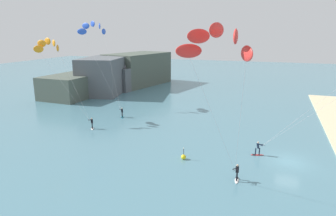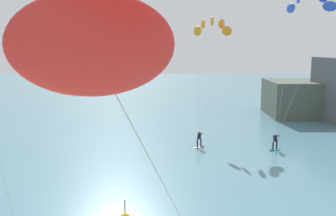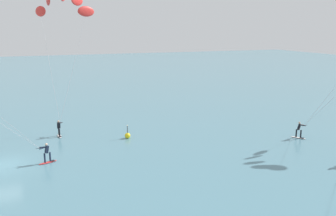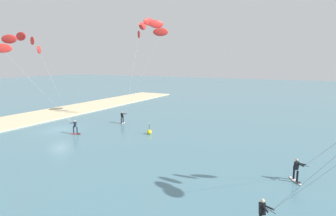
{
  "view_description": "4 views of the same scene",
  "coord_description": "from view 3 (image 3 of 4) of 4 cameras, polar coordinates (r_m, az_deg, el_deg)",
  "views": [
    {
      "loc": [
        -33.86,
        2.17,
        13.91
      ],
      "look_at": [
        1.27,
        14.7,
        4.55
      ],
      "focal_mm": 32.43,
      "sensor_mm": 36.0,
      "label": 1
    },
    {
      "loc": [
        -1.77,
        -9.84,
        10.07
      ],
      "look_at": [
        -0.8,
        16.03,
        5.77
      ],
      "focal_mm": 42.01,
      "sensor_mm": 36.0,
      "label": 2
    },
    {
      "loc": [
        29.26,
        2.86,
        10.74
      ],
      "look_at": [
        3.74,
        12.73,
        4.5
      ],
      "focal_mm": 37.61,
      "sensor_mm": 36.0,
      "label": 3
    },
    {
      "loc": [
        23.0,
        27.56,
        8.36
      ],
      "look_at": [
        0.23,
        15.58,
        4.03
      ],
      "focal_mm": 29.05,
      "sensor_mm": 36.0,
      "label": 4
    }
  ],
  "objects": [
    {
      "name": "kitesurfer_mid_water",
      "position": [
        40.62,
        -16.7,
        15.26
      ],
      "size": [
        7.32,
        6.22,
        14.6
      ],
      "color": "white",
      "rests_on": "ground"
    },
    {
      "name": "marker_buoy",
      "position": [
        35.3,
        -6.58,
        -4.44
      ],
      "size": [
        0.56,
        0.56,
        1.38
      ],
      "color": "yellow",
      "rests_on": "ground"
    },
    {
      "name": "ground_plane",
      "position": [
        31.3,
        -25.28,
        -8.5
      ],
      "size": [
        240.0,
        240.0,
        0.0
      ],
      "primitive_type": "plane",
      "color": "slate"
    }
  ]
}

